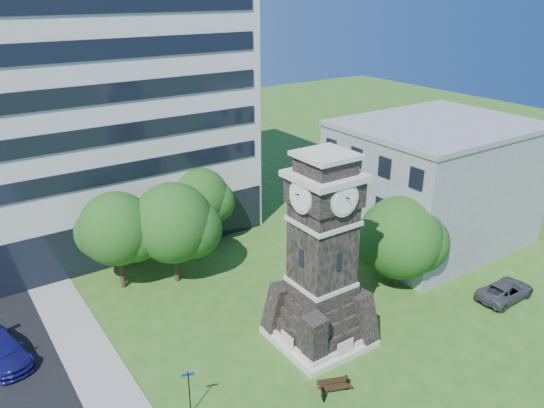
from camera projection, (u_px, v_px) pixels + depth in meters
ground at (300, 375)px, 30.34m from camera, size 160.00×160.00×0.00m
sidewalk at (108, 389)px, 29.21m from camera, size 3.00×70.00×0.06m
clock_tower at (322, 265)px, 31.43m from camera, size 5.40×5.40×12.22m
office_tall at (80, 71)px, 43.03m from camera, size 26.20×15.11×28.60m
office_low at (432, 183)px, 44.88m from camera, size 15.20×12.20×10.40m
car_street_north at (2, 350)px, 31.23m from camera, size 3.09×5.58×1.53m
car_east_lot at (505, 291)px, 37.51m from camera, size 4.75×2.25×1.31m
park_bench at (334, 386)px, 28.80m from camera, size 1.79×0.48×0.92m
street_sign at (189, 388)px, 26.94m from camera, size 0.64×0.06×2.69m
tree_nw at (118, 231)px, 37.54m from camera, size 5.87×5.33×7.41m
tree_nc at (174, 225)px, 38.37m from camera, size 6.51×5.92×7.75m
tree_ne at (200, 199)px, 44.46m from camera, size 5.45×4.96×6.77m
tree_east at (401, 239)px, 38.08m from camera, size 6.63×6.02×6.93m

